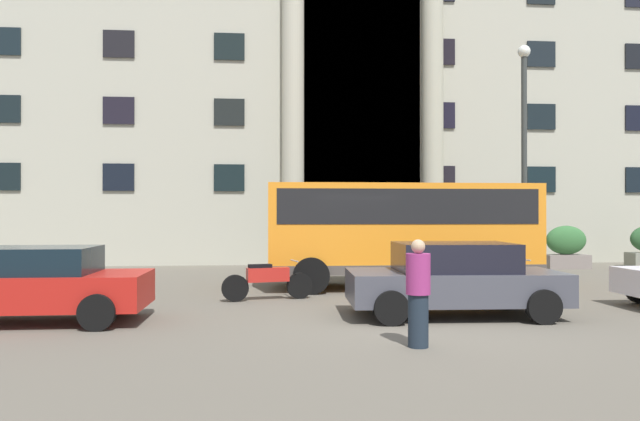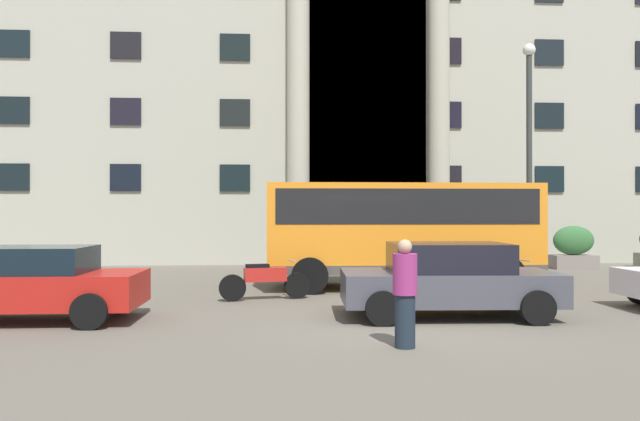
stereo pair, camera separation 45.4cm
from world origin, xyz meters
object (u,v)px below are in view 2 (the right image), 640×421
Objects in this scene: parked_estate_mid at (448,279)px; scooter_by_planter at (499,279)px; orange_minibus at (400,226)px; hedge_planter_east at (321,250)px; pedestrian_man_crossing at (405,294)px; bus_stop_sign at (538,224)px; parked_compact_extra at (27,283)px; motorcycle_near_kerb at (263,280)px; lamppost_plaza_centre at (529,140)px; hedge_planter_entrance_left at (574,248)px.

parked_estate_mid reaches higher than scooter_by_planter.
orange_minibus reaches higher than parked_estate_mid.
hedge_planter_east is at bearing 103.43° from parked_estate_mid.
parked_estate_mid is at bearing -30.70° from pedestrian_man_crossing.
parked_estate_mid is at bearing -124.85° from bus_stop_sign.
orange_minibus is at bearing -68.41° from hedge_planter_east.
scooter_by_planter is (9.62, 2.35, -0.25)m from parked_compact_extra.
lamppost_plaza_centre reaches higher than motorcycle_near_kerb.
hedge_planter_entrance_left is 0.80× the size of hedge_planter_east.
parked_compact_extra is 2.57× the size of pedestrian_man_crossing.
orange_minibus is 3.63× the size of hedge_planter_east.
bus_stop_sign reaches higher than motorcycle_near_kerb.
hedge_planter_east is at bearing 102.77° from scooter_by_planter.
parked_compact_extra reaches higher than scooter_by_planter.
motorcycle_near_kerb is at bearing -104.35° from hedge_planter_east.
lamppost_plaza_centre is at bearing -33.91° from pedestrian_man_crossing.
pedestrian_man_crossing is at bearing -87.65° from hedge_planter_east.
bus_stop_sign is at bearing -129.22° from hedge_planter_entrance_left.
parked_estate_mid is 2.57× the size of pedestrian_man_crossing.
hedge_planter_east is 0.47× the size of parked_compact_extra.
hedge_planter_east is 0.97× the size of scooter_by_planter.
hedge_planter_east is at bearing -176.83° from hedge_planter_entrance_left.
parked_compact_extra is at bearing -146.86° from hedge_planter_entrance_left.
orange_minibus is 4.53× the size of hedge_planter_entrance_left.
hedge_planter_entrance_left is 4.83m from lamppost_plaza_centre.
bus_stop_sign is 0.66× the size of parked_estate_mid.
hedge_planter_entrance_left is 0.21× the size of lamppost_plaza_centre.
hedge_planter_entrance_left reaches higher than hedge_planter_east.
scooter_by_planter is at bearing -50.80° from orange_minibus.
bus_stop_sign is at bearing 27.97° from parked_compact_extra.
hedge_planter_east is 6.98m from motorcycle_near_kerb.
motorcycle_near_kerb is at bearing 31.10° from parked_compact_extra.
lamppost_plaza_centre is (6.09, 10.28, 3.53)m from pedestrian_man_crossing.
bus_stop_sign is 1.39× the size of hedge_planter_east.
motorcycle_near_kerb is at bearing 20.05° from pedestrian_man_crossing.
lamppost_plaza_centre is at bearing 79.80° from bus_stop_sign.
orange_minibus is at bearing -147.54° from lamppost_plaza_centre.
parked_compact_extra is at bearing -148.49° from lamppost_plaza_centre.
scooter_by_planter is at bearing -122.98° from bus_stop_sign.
pedestrian_man_crossing is at bearing -80.47° from motorcycle_near_kerb.
hedge_planter_east is at bearing 166.23° from lamppost_plaza_centre.
lamppost_plaza_centre is at bearing -139.51° from hedge_planter_entrance_left.
orange_minibus is 4.41× the size of pedestrian_man_crossing.
parked_compact_extra is at bearing -177.73° from parked_estate_mid.
hedge_planter_east reaches higher than motorcycle_near_kerb.
motorcycle_near_kerb is (-3.58, 2.51, -0.26)m from parked_estate_mid.
motorcycle_near_kerb is (4.22, 2.53, -0.24)m from parked_compact_extra.
lamppost_plaza_centre is at bearing 33.15° from orange_minibus.
pedestrian_man_crossing reaches higher than hedge_planter_east.
bus_stop_sign reaches higher than parked_compact_extra.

